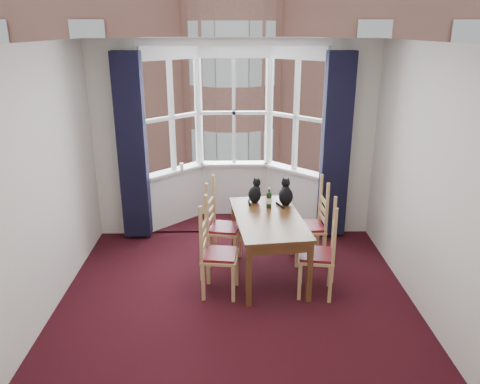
{
  "coord_description": "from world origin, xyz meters",
  "views": [
    {
      "loc": [
        -0.05,
        -4.29,
        2.93
      ],
      "look_at": [
        0.06,
        1.05,
        1.05
      ],
      "focal_mm": 35.0,
      "sensor_mm": 36.0,
      "label": 1
    }
  ],
  "objects_px": {
    "chair_left_near": "(212,256)",
    "dining_table": "(268,224)",
    "chair_left_far": "(218,229)",
    "chair_right_near": "(324,257)",
    "cat_right": "(286,195)",
    "chair_right_far": "(315,227)",
    "wine_bottle": "(269,199)",
    "candle_tall": "(182,167)",
    "cat_left": "(255,193)"
  },
  "relations": [
    {
      "from": "chair_right_near",
      "to": "dining_table",
      "type": "bearing_deg",
      "value": 141.89
    },
    {
      "from": "chair_right_far",
      "to": "wine_bottle",
      "type": "relative_size",
      "value": 3.49
    },
    {
      "from": "chair_right_far",
      "to": "cat_right",
      "type": "relative_size",
      "value": 2.6
    },
    {
      "from": "dining_table",
      "to": "chair_right_near",
      "type": "xyz_separation_m",
      "value": [
        0.61,
        -0.48,
        -0.21
      ]
    },
    {
      "from": "dining_table",
      "to": "wine_bottle",
      "type": "height_order",
      "value": "wine_bottle"
    },
    {
      "from": "chair_left_near",
      "to": "cat_right",
      "type": "bearing_deg",
      "value": 42.47
    },
    {
      "from": "candle_tall",
      "to": "wine_bottle",
      "type": "bearing_deg",
      "value": -47.94
    },
    {
      "from": "chair_left_far",
      "to": "candle_tall",
      "type": "bearing_deg",
      "value": 113.56
    },
    {
      "from": "chair_left_far",
      "to": "wine_bottle",
      "type": "xyz_separation_m",
      "value": [
        0.65,
        -0.04,
        0.41
      ]
    },
    {
      "from": "chair_right_far",
      "to": "cat_right",
      "type": "distance_m",
      "value": 0.59
    },
    {
      "from": "wine_bottle",
      "to": "cat_left",
      "type": "bearing_deg",
      "value": 127.68
    },
    {
      "from": "chair_right_near",
      "to": "chair_right_far",
      "type": "distance_m",
      "value": 0.83
    },
    {
      "from": "dining_table",
      "to": "chair_right_far",
      "type": "distance_m",
      "value": 0.77
    },
    {
      "from": "chair_left_near",
      "to": "candle_tall",
      "type": "bearing_deg",
      "value": 104.35
    },
    {
      "from": "chair_right_near",
      "to": "chair_left_far",
      "type": "bearing_deg",
      "value": 146.59
    },
    {
      "from": "candle_tall",
      "to": "cat_right",
      "type": "bearing_deg",
      "value": -40.51
    },
    {
      "from": "dining_table",
      "to": "cat_left",
      "type": "relative_size",
      "value": 4.77
    },
    {
      "from": "chair_left_near",
      "to": "wine_bottle",
      "type": "distance_m",
      "value": 1.09
    },
    {
      "from": "dining_table",
      "to": "cat_right",
      "type": "height_order",
      "value": "cat_right"
    },
    {
      "from": "chair_right_near",
      "to": "candle_tall",
      "type": "relative_size",
      "value": 8.55
    },
    {
      "from": "chair_left_far",
      "to": "candle_tall",
      "type": "distance_m",
      "value": 1.52
    },
    {
      "from": "dining_table",
      "to": "chair_right_far",
      "type": "xyz_separation_m",
      "value": [
        0.65,
        0.35,
        -0.21
      ]
    },
    {
      "from": "chair_left_near",
      "to": "dining_table",
      "type": "bearing_deg",
      "value": 32.42
    },
    {
      "from": "dining_table",
      "to": "chair_right_far",
      "type": "height_order",
      "value": "chair_right_far"
    },
    {
      "from": "chair_left_far",
      "to": "chair_right_near",
      "type": "height_order",
      "value": "same"
    },
    {
      "from": "chair_right_far",
      "to": "candle_tall",
      "type": "bearing_deg",
      "value": 144.59
    },
    {
      "from": "chair_left_near",
      "to": "chair_left_far",
      "type": "height_order",
      "value": "same"
    },
    {
      "from": "chair_right_far",
      "to": "cat_left",
      "type": "xyz_separation_m",
      "value": [
        -0.79,
        0.17,
        0.42
      ]
    },
    {
      "from": "chair_left_near",
      "to": "chair_right_near",
      "type": "xyz_separation_m",
      "value": [
        1.28,
        -0.05,
        0.0
      ]
    },
    {
      "from": "chair_right_near",
      "to": "candle_tall",
      "type": "distance_m",
      "value": 2.84
    },
    {
      "from": "chair_left_far",
      "to": "cat_left",
      "type": "distance_m",
      "value": 0.67
    },
    {
      "from": "chair_right_near",
      "to": "cat_right",
      "type": "bearing_deg",
      "value": 111.5
    },
    {
      "from": "chair_left_far",
      "to": "chair_right_near",
      "type": "relative_size",
      "value": 1.0
    },
    {
      "from": "chair_right_near",
      "to": "cat_right",
      "type": "distance_m",
      "value": 1.06
    },
    {
      "from": "dining_table",
      "to": "chair_right_near",
      "type": "height_order",
      "value": "chair_right_near"
    },
    {
      "from": "candle_tall",
      "to": "chair_left_near",
      "type": "bearing_deg",
      "value": -75.65
    },
    {
      "from": "chair_right_far",
      "to": "cat_right",
      "type": "xyz_separation_m",
      "value": [
        -0.39,
        0.07,
        0.43
      ]
    },
    {
      "from": "cat_right",
      "to": "chair_left_near",
      "type": "bearing_deg",
      "value": -137.53
    },
    {
      "from": "chair_right_near",
      "to": "candle_tall",
      "type": "xyz_separation_m",
      "value": [
        -1.81,
        2.14,
        0.45
      ]
    },
    {
      "from": "chair_left_near",
      "to": "chair_left_far",
      "type": "bearing_deg",
      "value": 86.64
    },
    {
      "from": "dining_table",
      "to": "chair_right_far",
      "type": "relative_size",
      "value": 1.68
    },
    {
      "from": "cat_right",
      "to": "wine_bottle",
      "type": "height_order",
      "value": "cat_right"
    },
    {
      "from": "cat_left",
      "to": "chair_right_far",
      "type": "bearing_deg",
      "value": -11.92
    },
    {
      "from": "chair_right_far",
      "to": "cat_left",
      "type": "bearing_deg",
      "value": 168.08
    },
    {
      "from": "chair_left_far",
      "to": "wine_bottle",
      "type": "relative_size",
      "value": 3.49
    },
    {
      "from": "dining_table",
      "to": "candle_tall",
      "type": "height_order",
      "value": "candle_tall"
    },
    {
      "from": "chair_left_near",
      "to": "wine_bottle",
      "type": "relative_size",
      "value": 3.49
    },
    {
      "from": "chair_left_near",
      "to": "chair_right_far",
      "type": "xyz_separation_m",
      "value": [
        1.32,
        0.77,
        0.0
      ]
    },
    {
      "from": "chair_right_far",
      "to": "wine_bottle",
      "type": "xyz_separation_m",
      "value": [
        -0.62,
        -0.05,
        0.41
      ]
    },
    {
      "from": "chair_left_near",
      "to": "chair_right_far",
      "type": "relative_size",
      "value": 1.0
    }
  ]
}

